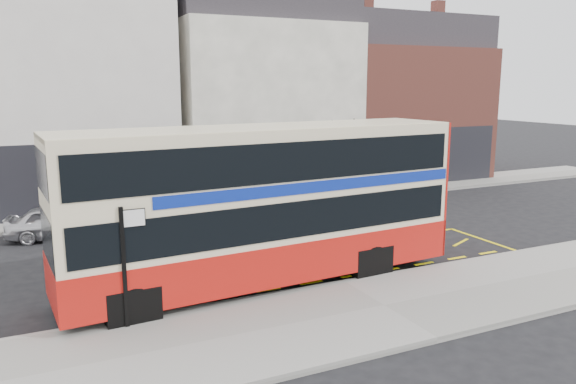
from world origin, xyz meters
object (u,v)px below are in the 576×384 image
bus_stop_post (126,255)px  car_silver (60,222)px  double_decker_bus (265,203)px  street_tree_right (343,129)px  car_grey (197,199)px  car_white (354,186)px

bus_stop_post → car_silver: bearing=94.8°
double_decker_bus → street_tree_right: bearing=46.3°
car_grey → street_tree_right: bearing=-74.4°
car_white → street_tree_right: size_ratio=0.95×
double_decker_bus → bus_stop_post: (-4.02, -1.53, -0.50)m
car_white → double_decker_bus: bearing=117.9°
bus_stop_post → car_silver: size_ratio=0.75×
bus_stop_post → car_silver: bus_stop_post is taller
car_white → street_tree_right: 2.86m
double_decker_bus → street_tree_right: size_ratio=2.30×
car_grey → bus_stop_post: bearing=164.8°
double_decker_bus → car_white: bearing=42.9°
bus_stop_post → car_grey: bearing=65.4°
car_silver → car_white: (13.40, 1.46, 0.05)m
car_silver → car_white: bearing=-71.5°
car_silver → car_white: 13.48m
bus_stop_post → car_silver: (-0.89, 9.04, -1.20)m
double_decker_bus → bus_stop_post: 4.33m
car_silver → street_tree_right: size_ratio=0.75×
car_grey → street_tree_right: 8.26m
car_silver → car_grey: size_ratio=0.89×
double_decker_bus → car_silver: double_decker_bus is taller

